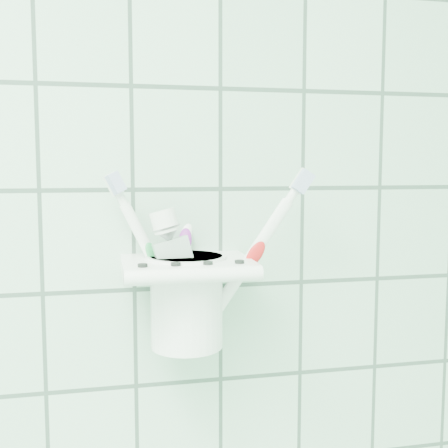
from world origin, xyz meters
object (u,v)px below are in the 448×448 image
holder_bracket (187,268)px  toothbrush_blue (177,241)px  toothbrush_pink (193,246)px  toothpaste_tube (197,265)px  toothbrush_orange (197,239)px  cup (187,298)px

holder_bracket → toothbrush_blue: 0.03m
toothbrush_pink → toothpaste_tube: 0.03m
toothpaste_tube → toothbrush_blue: bearing=141.9°
toothbrush_orange → toothpaste_tube: toothbrush_orange is taller
toothbrush_blue → cup: bearing=34.4°
holder_bracket → toothbrush_pink: toothbrush_pink is taller
cup → toothbrush_pink: toothbrush_pink is taller
holder_bracket → toothbrush_orange: size_ratio=0.65×
toothpaste_tube → cup: bearing=113.2°
cup → toothbrush_blue: 0.06m
toothbrush_pink → toothbrush_blue: toothbrush_blue is taller
cup → holder_bracket: bearing=-95.3°
toothbrush_orange → holder_bracket: bearing=167.6°
cup → toothbrush_orange: bearing=-32.4°
toothbrush_pink → toothbrush_orange: bearing=-105.6°
holder_bracket → toothpaste_tube: bearing=-51.3°
toothbrush_pink → toothpaste_tube: bearing=-117.4°
toothbrush_blue → toothpaste_tube: size_ratio=1.36×
holder_bracket → toothbrush_pink: size_ratio=0.70×
toothbrush_blue → toothpaste_tube: toothbrush_blue is taller
toothbrush_pink → toothbrush_orange: 0.02m
toothbrush_orange → toothpaste_tube: size_ratio=1.35×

